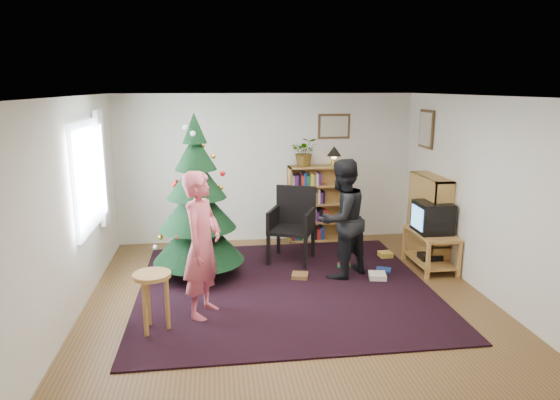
{
  "coord_description": "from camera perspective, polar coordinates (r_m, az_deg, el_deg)",
  "views": [
    {
      "loc": [
        -0.89,
        -5.82,
        2.61
      ],
      "look_at": [
        -0.01,
        0.73,
        1.1
      ],
      "focal_mm": 32.0,
      "sensor_mm": 36.0,
      "label": 1
    }
  ],
  "objects": [
    {
      "name": "wall_back",
      "position": [
        8.48,
        -1.55,
        3.63
      ],
      "size": [
        5.0,
        0.02,
        2.5
      ],
      "primitive_type": "cube",
      "color": "silver",
      "rests_on": "floor"
    },
    {
      "name": "person_by_chair",
      "position": [
        6.89,
        7.06,
        -2.18
      ],
      "size": [
        1.02,
        0.97,
        1.67
      ],
      "primitive_type": "imported",
      "rotation": [
        0.0,
        0.0,
        3.71
      ],
      "color": "black",
      "rests_on": "rug"
    },
    {
      "name": "crt_tv",
      "position": [
        7.51,
        17.03,
        -1.88
      ],
      "size": [
        0.47,
        0.51,
        0.44
      ],
      "color": "black",
      "rests_on": "tv_stand"
    },
    {
      "name": "wall_front",
      "position": [
        3.7,
        6.85,
        -8.83
      ],
      "size": [
        5.0,
        0.02,
        2.5
      ],
      "primitive_type": "cube",
      "color": "silver",
      "rests_on": "floor"
    },
    {
      "name": "bookshelf_right",
      "position": [
        7.93,
        16.64,
        -1.9
      ],
      "size": [
        0.3,
        0.95,
        1.3
      ],
      "rotation": [
        0.0,
        0.0,
        1.57
      ],
      "color": "#AF813E",
      "rests_on": "floor"
    },
    {
      "name": "wall_right",
      "position": [
        6.87,
        22.07,
        0.49
      ],
      "size": [
        0.02,
        5.0,
        2.5
      ],
      "primitive_type": "cube",
      "color": "silver",
      "rests_on": "floor"
    },
    {
      "name": "floor_clutter",
      "position": [
        7.39,
        8.69,
        -7.65
      ],
      "size": [
        1.67,
        1.04,
        0.08
      ],
      "color": "#A51E19",
      "rests_on": "rug"
    },
    {
      "name": "window_pane",
      "position": [
        6.71,
        -21.21,
        2.45
      ],
      "size": [
        0.04,
        1.2,
        1.4
      ],
      "primitive_type": "cube",
      "color": "silver",
      "rests_on": "wall_left"
    },
    {
      "name": "ceiling",
      "position": [
        5.89,
        1.03,
        11.78
      ],
      "size": [
        5.0,
        5.0,
        0.0
      ],
      "primitive_type": "plane",
      "rotation": [
        3.14,
        0.0,
        0.0
      ],
      "color": "white",
      "rests_on": "wall_back"
    },
    {
      "name": "wall_left",
      "position": [
        6.19,
        -22.55,
        -0.83
      ],
      "size": [
        0.02,
        5.0,
        2.5
      ],
      "primitive_type": "cube",
      "color": "silver",
      "rests_on": "floor"
    },
    {
      "name": "bookshelf_back",
      "position": [
        8.56,
        4.12,
        -0.3
      ],
      "size": [
        0.95,
        0.3,
        1.3
      ],
      "color": "#AF813E",
      "rests_on": "floor"
    },
    {
      "name": "armchair",
      "position": [
        7.59,
        1.17,
        -2.39
      ],
      "size": [
        0.81,
        0.83,
        1.13
      ],
      "rotation": [
        0.0,
        0.0,
        -0.4
      ],
      "color": "black",
      "rests_on": "rug"
    },
    {
      "name": "picture_back",
      "position": [
        8.57,
        6.19,
        8.37
      ],
      "size": [
        0.55,
        0.03,
        0.42
      ],
      "color": "#4C3319",
      "rests_on": "wall_back"
    },
    {
      "name": "stool",
      "position": [
        5.58,
        -14.36,
        -9.57
      ],
      "size": [
        0.4,
        0.4,
        0.67
      ],
      "color": "#AF813E",
      "rests_on": "floor"
    },
    {
      "name": "picture_right",
      "position": [
        8.31,
        16.39,
        7.79
      ],
      "size": [
        0.03,
        0.5,
        0.6
      ],
      "color": "#4C3319",
      "rests_on": "wall_right"
    },
    {
      "name": "floor",
      "position": [
        6.44,
        0.94,
        -11.05
      ],
      "size": [
        5.0,
        5.0,
        0.0
      ],
      "primitive_type": "plane",
      "color": "brown",
      "rests_on": "ground"
    },
    {
      "name": "potted_plant",
      "position": [
        8.37,
        2.87,
        5.52
      ],
      "size": [
        0.5,
        0.45,
        0.48
      ],
      "primitive_type": "imported",
      "rotation": [
        0.0,
        0.0,
        -0.19
      ],
      "color": "gray",
      "rests_on": "bookshelf_back"
    },
    {
      "name": "christmas_tree",
      "position": [
        6.9,
        -9.42,
        -1.24
      ],
      "size": [
        1.26,
        1.26,
        2.28
      ],
      "rotation": [
        0.0,
        0.0,
        0.38
      ],
      "color": "#3F2816",
      "rests_on": "rug"
    },
    {
      "name": "table_lamp",
      "position": [
        8.48,
        6.21,
        5.42
      ],
      "size": [
        0.25,
        0.25,
        0.33
      ],
      "color": "#A57F33",
      "rests_on": "bookshelf_back"
    },
    {
      "name": "curtain",
      "position": [
        7.37,
        -19.68,
        3.44
      ],
      "size": [
        0.06,
        0.35,
        1.6
      ],
      "primitive_type": "cube",
      "color": "white",
      "rests_on": "wall_left"
    },
    {
      "name": "tv_stand",
      "position": [
        7.63,
        16.83,
        -5.12
      ],
      "size": [
        0.51,
        0.92,
        0.55
      ],
      "color": "#AF813E",
      "rests_on": "floor"
    },
    {
      "name": "rug",
      "position": [
        6.71,
        0.55,
        -9.94
      ],
      "size": [
        3.8,
        3.6,
        0.02
      ],
      "primitive_type": "cube",
      "color": "black",
      "rests_on": "floor"
    },
    {
      "name": "person_standing",
      "position": [
        5.75,
        -8.89,
        -5.11
      ],
      "size": [
        0.62,
        0.73,
        1.71
      ],
      "primitive_type": "imported",
      "rotation": [
        0.0,
        0.0,
        1.16
      ],
      "color": "#D55565",
      "rests_on": "rug"
    }
  ]
}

